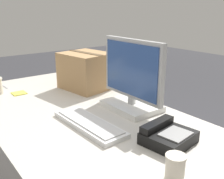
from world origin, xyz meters
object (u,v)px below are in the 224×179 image
monitor (132,81)px  desk_phone (167,136)px  keyboard (89,124)px  cardboard_box (86,71)px  paper_cup_right (175,167)px  sticky_note_pad (19,93)px  spoon (5,87)px

monitor → desk_phone: 0.43m
monitor → desk_phone: monitor is taller
keyboard → cardboard_box: bearing=147.1°
paper_cup_right → sticky_note_pad: bearing=-174.8°
monitor → sticky_note_pad: monitor is taller
paper_cup_right → spoon: bearing=-174.4°
monitor → paper_cup_right: size_ratio=4.87×
spoon → cardboard_box: cardboard_box is taller
cardboard_box → sticky_note_pad: bearing=-111.0°
paper_cup_right → sticky_note_pad: 1.23m
desk_phone → sticky_note_pad: bearing=-172.7°
desk_phone → keyboard: bearing=-160.0°
sticky_note_pad → desk_phone: bearing=15.2°
monitor → desk_phone: size_ratio=1.97×
keyboard → desk_phone: bearing=25.8°
monitor → spoon: monitor is taller
keyboard → spoon: (-0.91, -0.13, -0.01)m
keyboard → cardboard_box: 0.64m
spoon → sticky_note_pad: size_ratio=1.87×
monitor → sticky_note_pad: 0.79m
desk_phone → spoon: (-1.25, -0.31, -0.03)m
sticky_note_pad → spoon: bearing=-171.5°
keyboard → spoon: size_ratio=2.75×
monitor → desk_phone: (0.39, -0.14, -0.13)m
desk_phone → paper_cup_right: (0.18, -0.17, 0.02)m
desk_phone → spoon: 1.29m
monitor → keyboard: 0.35m
spoon → paper_cup_right: bearing=1.3°
monitor → desk_phone: bearing=-19.5°
monitor → keyboard: size_ratio=1.00×
keyboard → spoon: 0.92m
desk_phone → spoon: desk_phone is taller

